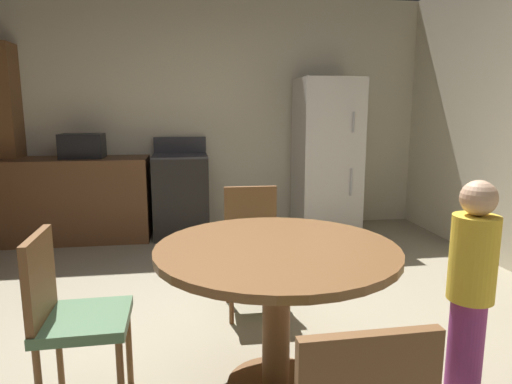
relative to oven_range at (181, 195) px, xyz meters
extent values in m
plane|color=gray|center=(0.30, -2.74, -0.47)|extent=(14.00, 14.00, 0.00)
cube|color=beige|center=(0.30, 0.40, 0.88)|extent=(5.49, 0.12, 2.70)
cube|color=brown|center=(-1.24, 0.00, -0.02)|extent=(1.79, 0.60, 0.90)
cube|color=black|center=(0.00, 0.00, -0.02)|extent=(0.60, 0.60, 0.90)
cube|color=#38383D|center=(0.00, 0.00, 0.44)|extent=(0.60, 0.60, 0.02)
cube|color=#38383D|center=(0.00, 0.28, 0.54)|extent=(0.60, 0.04, 0.18)
cube|color=silver|center=(1.67, -0.05, 0.41)|extent=(0.68, 0.66, 1.76)
cylinder|color=#B2B2B7|center=(1.85, -0.39, 0.81)|extent=(0.02, 0.02, 0.22)
cylinder|color=#B2B2B7|center=(1.85, -0.39, 0.16)|extent=(0.02, 0.02, 0.30)
cube|color=black|center=(-1.03, 0.00, 0.56)|extent=(0.44, 0.32, 0.26)
cylinder|color=brown|center=(0.50, -2.99, -0.11)|extent=(0.14, 0.14, 0.72)
cylinder|color=brown|center=(0.50, -2.99, 0.27)|extent=(1.19, 1.19, 0.04)
cylinder|color=brown|center=(0.69, -2.25, -0.25)|extent=(0.03, 0.03, 0.43)
cylinder|color=brown|center=(0.35, -2.25, -0.25)|extent=(0.03, 0.03, 0.43)
cylinder|color=brown|center=(0.69, -1.91, -0.25)|extent=(0.03, 0.03, 0.43)
cylinder|color=brown|center=(0.35, -1.91, -0.25)|extent=(0.03, 0.03, 0.43)
cube|color=#4C704C|center=(0.52, -2.08, -0.02)|extent=(0.41, 0.41, 0.05)
cube|color=brown|center=(0.52, -1.90, 0.19)|extent=(0.38, 0.04, 0.42)
cylinder|color=brown|center=(-0.24, -2.84, -0.25)|extent=(0.03, 0.03, 0.43)
cylinder|color=brown|center=(-0.24, -3.18, -0.25)|extent=(0.03, 0.03, 0.43)
cylinder|color=brown|center=(-0.58, -2.84, -0.25)|extent=(0.03, 0.03, 0.43)
cube|color=#4C704C|center=(-0.41, -3.01, -0.02)|extent=(0.41, 0.41, 0.05)
cube|color=brown|center=(-0.59, -3.01, 0.19)|extent=(0.04, 0.38, 0.42)
cylinder|color=#8C337A|center=(1.43, -3.17, -0.22)|extent=(0.17, 0.17, 0.50)
cylinder|color=gold|center=(1.43, -3.17, 0.24)|extent=(0.26, 0.26, 0.42)
sphere|color=#D6A884|center=(1.43, -3.17, 0.54)|extent=(0.17, 0.17, 0.17)
camera|label=1|loc=(0.08, -5.06, 0.95)|focal=31.67mm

